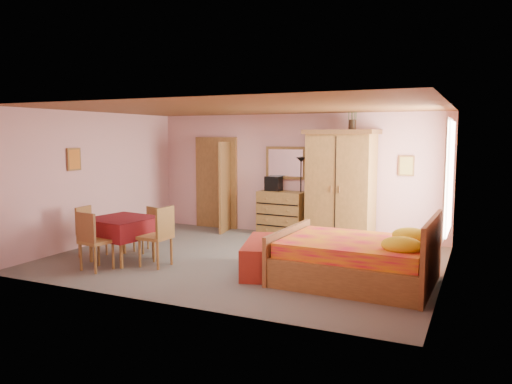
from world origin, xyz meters
The scene contains 23 objects.
floor centered at (0.00, 0.00, 0.00)m, with size 6.50×6.50×0.00m, color slate.
ceiling centered at (0.00, 0.00, 2.60)m, with size 6.50×6.50×0.00m, color brown.
wall_back centered at (0.00, 2.50, 1.30)m, with size 6.50×0.10×2.60m, color #E1A3A3.
wall_front centered at (0.00, -2.50, 1.30)m, with size 6.50×0.10×2.60m, color #E1A3A3.
wall_left centered at (-3.25, 0.00, 1.30)m, with size 0.10×5.00×2.60m, color #E1A3A3.
wall_right centered at (3.25, 0.00, 1.30)m, with size 0.10×5.00×2.60m, color #E1A3A3.
doorway centered at (-1.90, 2.47, 1.02)m, with size 1.06×0.12×2.15m, color #9E6B35.
window centered at (3.21, 1.20, 1.45)m, with size 0.08×1.40×1.95m, color white.
picture_left centered at (-3.22, -0.60, 1.70)m, with size 0.04×0.32×0.42m, color orange.
picture_back centered at (2.35, 2.47, 1.55)m, with size 0.30×0.04×0.40m, color #D8BF59.
chest_of_drawers centered at (-0.18, 2.25, 0.47)m, with size 1.00×0.50×0.95m, color olive.
wall_mirror centered at (-0.18, 2.46, 1.55)m, with size 0.89×0.05×0.71m, color white.
stereo centered at (-0.40, 2.30, 1.10)m, with size 0.33×0.25×0.31m, color black.
floor_lamp centered at (0.22, 2.33, 0.84)m, with size 0.22×0.22×1.69m, color black.
wardrobe centered at (1.12, 2.18, 1.13)m, with size 1.44×0.74×2.25m, color #AA7839.
sunflower_vase centered at (1.32, 2.21, 2.53)m, with size 0.22×0.22×0.54m, color gold.
bed centered at (2.08, -0.53, 0.52)m, with size 2.23×1.75×1.03m, color red.
bench centered at (0.62, -0.57, 0.24)m, with size 0.54×1.46×0.49m, color maroon.
dining_table centered at (-1.85, -0.95, 0.37)m, with size 1.02×1.02×0.75m, color maroon.
chair_south centered at (-1.83, -1.60, 0.47)m, with size 0.43×0.43×0.95m, color olive.
chair_north centered at (-1.90, -0.24, 0.41)m, with size 0.37×0.37×0.82m, color olive.
chair_west centered at (-2.52, -0.93, 0.44)m, with size 0.40×0.40×0.89m, color #9B6334.
chair_east centered at (-1.12, -1.01, 0.50)m, with size 0.45×0.45×0.99m, color #AA7639.
Camera 1 is at (3.73, -7.63, 2.14)m, focal length 35.00 mm.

